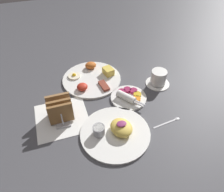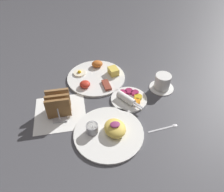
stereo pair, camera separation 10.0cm
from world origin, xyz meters
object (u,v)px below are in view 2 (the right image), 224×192
coffee_cup (162,82)px  plate_foreground (109,131)px  toast_rack (58,104)px  plate_breakfast (97,76)px  plate_condiments (129,98)px

coffee_cup → plate_foreground: bearing=-142.9°
toast_rack → coffee_cup: size_ratio=0.97×
plate_breakfast → plate_foreground: plate_foreground is taller
plate_breakfast → coffee_cup: size_ratio=2.50×
plate_breakfast → plate_foreground: size_ratio=1.06×
plate_condiments → coffee_cup: coffee_cup is taller
coffee_cup → plate_breakfast: bearing=155.5°
plate_condiments → coffee_cup: (0.18, 0.06, 0.02)m
plate_breakfast → toast_rack: (-0.19, -0.22, 0.04)m
plate_breakfast → coffee_cup: (0.31, -0.14, 0.03)m
plate_breakfast → plate_foreground: (0.00, -0.37, 0.00)m
plate_breakfast → toast_rack: bearing=-131.4°
plate_foreground → toast_rack: toast_rack is taller
plate_condiments → plate_foreground: 0.21m
plate_condiments → plate_foreground: (-0.12, -0.17, 0.00)m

